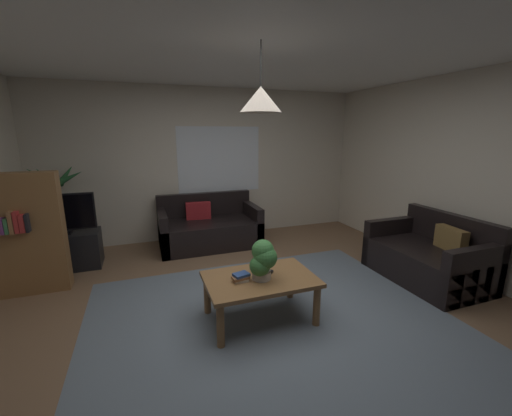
{
  "coord_description": "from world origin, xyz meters",
  "views": [
    {
      "loc": [
        -1.1,
        -2.73,
        1.82
      ],
      "look_at": [
        0.0,
        0.3,
        1.05
      ],
      "focal_mm": 22.26,
      "sensor_mm": 36.0,
      "label": 1
    }
  ],
  "objects_px": {
    "book_on_table_0": "(241,280)",
    "pendant_lamp": "(261,99)",
    "couch_under_window": "(209,229)",
    "bookshelf_corner": "(29,234)",
    "tv_stand": "(65,251)",
    "coffee_table": "(260,284)",
    "remote_on_table_0": "(265,271)",
    "book_on_table_1": "(241,278)",
    "potted_plant_on_table": "(263,259)",
    "potted_palm_corner": "(63,220)",
    "tv": "(59,214)",
    "book_on_table_2": "(241,275)",
    "couch_right_side": "(428,258)"
  },
  "relations": [
    {
      "from": "book_on_table_0",
      "to": "potted_palm_corner",
      "type": "distance_m",
      "value": 3.15
    },
    {
      "from": "book_on_table_1",
      "to": "potted_plant_on_table",
      "type": "height_order",
      "value": "potted_plant_on_table"
    },
    {
      "from": "book_on_table_2",
      "to": "remote_on_table_0",
      "type": "relative_size",
      "value": 0.9
    },
    {
      "from": "couch_right_side",
      "to": "potted_plant_on_table",
      "type": "bearing_deg",
      "value": -85.9
    },
    {
      "from": "book_on_table_2",
      "to": "couch_under_window",
      "type": "bearing_deg",
      "value": 86.01
    },
    {
      "from": "book_on_table_0",
      "to": "book_on_table_1",
      "type": "height_order",
      "value": "book_on_table_1"
    },
    {
      "from": "couch_right_side",
      "to": "bookshelf_corner",
      "type": "bearing_deg",
      "value": -105.97
    },
    {
      "from": "couch_right_side",
      "to": "book_on_table_0",
      "type": "bearing_deg",
      "value": -87.07
    },
    {
      "from": "book_on_table_1",
      "to": "remote_on_table_0",
      "type": "relative_size",
      "value": 0.98
    },
    {
      "from": "couch_under_window",
      "to": "bookshelf_corner",
      "type": "bearing_deg",
      "value": -158.46
    },
    {
      "from": "potted_plant_on_table",
      "to": "pendant_lamp",
      "type": "xyz_separation_m",
      "value": [
        -0.01,
        0.05,
        1.44
      ]
    },
    {
      "from": "couch_under_window",
      "to": "book_on_table_0",
      "type": "bearing_deg",
      "value": -94.17
    },
    {
      "from": "book_on_table_1",
      "to": "pendant_lamp",
      "type": "relative_size",
      "value": 0.27
    },
    {
      "from": "bookshelf_corner",
      "to": "book_on_table_1",
      "type": "bearing_deg",
      "value": -34.97
    },
    {
      "from": "coffee_table",
      "to": "bookshelf_corner",
      "type": "relative_size",
      "value": 0.76
    },
    {
      "from": "coffee_table",
      "to": "book_on_table_0",
      "type": "xyz_separation_m",
      "value": [
        -0.2,
        -0.01,
        0.08
      ]
    },
    {
      "from": "potted_palm_corner",
      "to": "tv",
      "type": "bearing_deg",
      "value": -81.59
    },
    {
      "from": "potted_palm_corner",
      "to": "pendant_lamp",
      "type": "bearing_deg",
      "value": -49.17
    },
    {
      "from": "coffee_table",
      "to": "potted_palm_corner",
      "type": "bearing_deg",
      "value": 130.83
    },
    {
      "from": "couch_right_side",
      "to": "coffee_table",
      "type": "distance_m",
      "value": 2.31
    },
    {
      "from": "book_on_table_1",
      "to": "potted_palm_corner",
      "type": "bearing_deg",
      "value": 127.85
    },
    {
      "from": "coffee_table",
      "to": "tv",
      "type": "distance_m",
      "value": 2.92
    },
    {
      "from": "couch_right_side",
      "to": "book_on_table_2",
      "type": "xyz_separation_m",
      "value": [
        -2.5,
        -0.12,
        0.24
      ]
    },
    {
      "from": "book_on_table_2",
      "to": "book_on_table_0",
      "type": "bearing_deg",
      "value": -138.84
    },
    {
      "from": "tv",
      "to": "couch_right_side",
      "type": "bearing_deg",
      "value": -23.56
    },
    {
      "from": "book_on_table_0",
      "to": "potted_plant_on_table",
      "type": "bearing_deg",
      "value": -9.86
    },
    {
      "from": "book_on_table_0",
      "to": "pendant_lamp",
      "type": "relative_size",
      "value": 0.23
    },
    {
      "from": "book_on_table_2",
      "to": "pendant_lamp",
      "type": "distance_m",
      "value": 1.6
    },
    {
      "from": "coffee_table",
      "to": "potted_palm_corner",
      "type": "distance_m",
      "value": 3.28
    },
    {
      "from": "book_on_table_2",
      "to": "tv_stand",
      "type": "bearing_deg",
      "value": 132.44
    },
    {
      "from": "remote_on_table_0",
      "to": "bookshelf_corner",
      "type": "distance_m",
      "value": 2.7
    },
    {
      "from": "tv_stand",
      "to": "coffee_table",
      "type": "bearing_deg",
      "value": -44.65
    },
    {
      "from": "book_on_table_1",
      "to": "bookshelf_corner",
      "type": "height_order",
      "value": "bookshelf_corner"
    },
    {
      "from": "couch_under_window",
      "to": "bookshelf_corner",
      "type": "relative_size",
      "value": 1.13
    },
    {
      "from": "pendant_lamp",
      "to": "remote_on_table_0",
      "type": "bearing_deg",
      "value": 48.72
    },
    {
      "from": "coffee_table",
      "to": "pendant_lamp",
      "type": "xyz_separation_m",
      "value": [
        -0.0,
        0.0,
        1.71
      ]
    },
    {
      "from": "book_on_table_0",
      "to": "tv_stand",
      "type": "bearing_deg",
      "value": 132.23
    },
    {
      "from": "couch_under_window",
      "to": "potted_palm_corner",
      "type": "height_order",
      "value": "potted_palm_corner"
    },
    {
      "from": "pendant_lamp",
      "to": "tv",
      "type": "bearing_deg",
      "value": 135.65
    },
    {
      "from": "couch_under_window",
      "to": "couch_right_side",
      "type": "relative_size",
      "value": 1.18
    },
    {
      "from": "book_on_table_0",
      "to": "coffee_table",
      "type": "bearing_deg",
      "value": 3.77
    },
    {
      "from": "book_on_table_0",
      "to": "pendant_lamp",
      "type": "xyz_separation_m",
      "value": [
        0.2,
        0.01,
        1.63
      ]
    },
    {
      "from": "tv_stand",
      "to": "tv",
      "type": "distance_m",
      "value": 0.53
    },
    {
      "from": "couch_under_window",
      "to": "book_on_table_0",
      "type": "distance_m",
      "value": 2.33
    },
    {
      "from": "couch_right_side",
      "to": "pendant_lamp",
      "type": "relative_size",
      "value": 2.34
    },
    {
      "from": "tv_stand",
      "to": "tv",
      "type": "height_order",
      "value": "tv"
    },
    {
      "from": "couch_under_window",
      "to": "remote_on_table_0",
      "type": "bearing_deg",
      "value": -86.77
    },
    {
      "from": "couch_right_side",
      "to": "book_on_table_1",
      "type": "bearing_deg",
      "value": -87.05
    },
    {
      "from": "book_on_table_1",
      "to": "tv_stand",
      "type": "xyz_separation_m",
      "value": [
        -1.87,
        2.06,
        -0.24
      ]
    },
    {
      "from": "pendant_lamp",
      "to": "book_on_table_2",
      "type": "bearing_deg",
      "value": -178.05
    }
  ]
}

